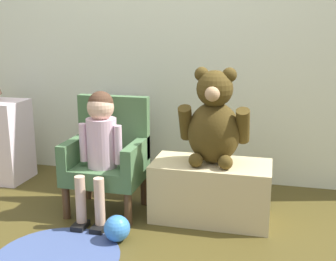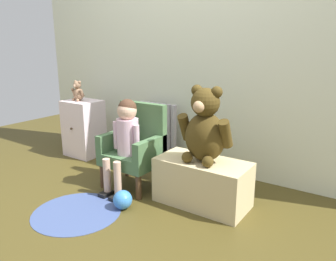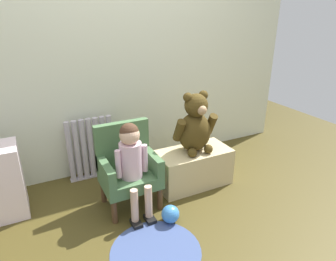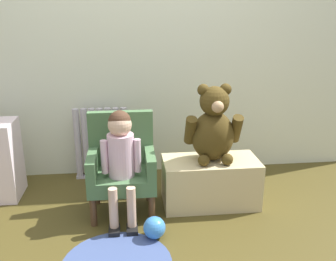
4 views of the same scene
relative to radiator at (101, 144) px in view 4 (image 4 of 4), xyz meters
name	(u,v)px [view 4 (image 4 of 4)]	position (x,y,z in m)	size (l,w,h in m)	color
ground_plane	(151,242)	(0.33, -0.96, -0.29)	(6.00, 6.00, 0.00)	#463B18
back_wall	(139,26)	(0.33, 0.12, 0.91)	(3.80, 0.05, 2.40)	beige
radiator	(101,144)	(0.00, 0.00, 0.00)	(0.43, 0.05, 0.59)	#B2A8B7
child_armchair	(122,165)	(0.17, -0.54, 0.04)	(0.44, 0.36, 0.67)	#456941
child_figure	(121,151)	(0.17, -0.65, 0.18)	(0.25, 0.35, 0.73)	beige
low_bench	(210,182)	(0.78, -0.53, -0.12)	(0.66, 0.33, 0.33)	#CAB684
large_teddy_bear	(213,128)	(0.79, -0.53, 0.27)	(0.39, 0.27, 0.53)	#453513
toy_ball	(154,228)	(0.36, -0.91, -0.22)	(0.14, 0.14, 0.14)	#397DC7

